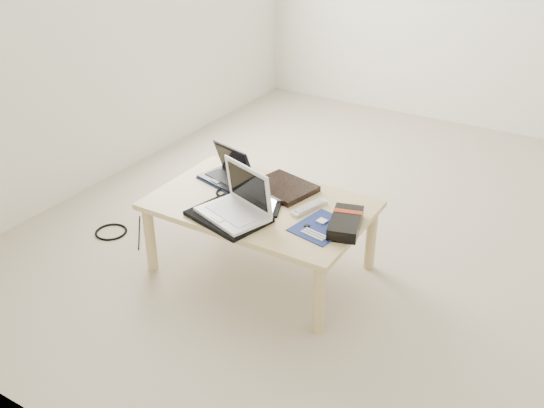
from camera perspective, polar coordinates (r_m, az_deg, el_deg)
The scene contains 13 objects.
ground at distance 3.64m, azimuth 11.40°, elevation -2.91°, with size 4.00×4.00×0.00m, color beige.
coffee_table at distance 3.11m, azimuth -1.12°, elevation -0.65°, with size 1.10×0.70×0.40m.
book at distance 3.20m, azimuth 1.07°, elevation 1.56°, with size 0.36×0.32×0.03m.
netbook at distance 3.31m, azimuth -4.17°, elevation 2.97°, with size 0.31×0.26×0.19m.
tablet at distance 3.05m, azimuth -1.67°, elevation -0.11°, with size 0.32×0.28×0.01m.
remote at distance 3.03m, azimuth 3.53°, elevation -0.34°, with size 0.11×0.23×0.02m.
neoprene_sleeve at distance 2.95m, azimuth -4.12°, elevation -1.19°, with size 0.37×0.27×0.02m, color black.
white_laptop at distance 2.93m, azimuth -3.25°, elevation -0.05°, with size 0.39×0.33×0.24m.
motherboard at distance 2.88m, azimuth 4.73°, elevation -2.18°, with size 0.26×0.31×0.01m.
gpu_box at distance 2.87m, azimuth 6.95°, elevation -1.78°, with size 0.21×0.30×0.06m.
cable_coil at distance 3.18m, azimuth -4.47°, elevation 1.08°, with size 0.10×0.10×0.01m, color black.
floor_cable_coil at distance 3.72m, azimuth -14.91°, elevation -2.55°, with size 0.19×0.19×0.01m, color black.
floor_cable_trail at distance 3.68m, azimuth -12.39°, elevation -2.60°, with size 0.01×0.01×0.38m, color black.
Camera 1 is at (0.94, -2.97, 1.89)m, focal length 40.00 mm.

